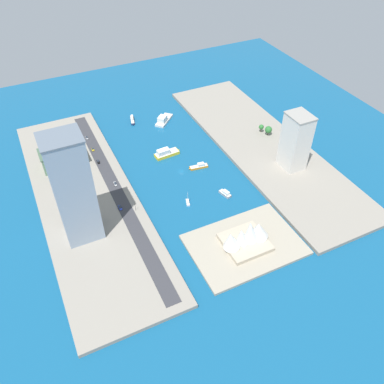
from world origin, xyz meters
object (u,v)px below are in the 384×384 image
object	(u,v)px
water_taxi_orange	(199,166)
sedan_silver	(87,138)
opera_landmark	(246,236)
ferry_white_commuter	(163,120)
van_white	(115,184)
sailboat_small_white	(188,202)
taxi_yellow_cab	(93,149)
yacht_sleek_gray	(225,193)
hotel_broad_white	(295,141)
terminal_long_green	(62,157)
patrol_launch_navy	(132,120)
ferry_yellow_fast	(166,153)
tower_tall_glass	(73,190)
suv_black	(98,162)
hatchback_blue	(120,207)
traffic_light_waterfront	(135,206)

from	to	relation	value
water_taxi_orange	sedan_silver	xyz separation A→B (m)	(73.98, -78.57, 2.39)
sedan_silver	opera_landmark	size ratio (longest dim) A/B	0.14
ferry_white_commuter	van_white	world-z (taller)	ferry_white_commuter
sailboat_small_white	sedan_silver	xyz separation A→B (m)	(47.28, -113.22, 2.92)
sailboat_small_white	taxi_yellow_cab	xyz separation A→B (m)	(47.23, -93.62, 2.83)
water_taxi_orange	taxi_yellow_cab	world-z (taller)	taxi_yellow_cab
yacht_sleek_gray	hotel_broad_white	world-z (taller)	hotel_broad_white
terminal_long_green	ferry_white_commuter	bearing A→B (deg)	-163.75
ferry_white_commuter	sailboat_small_white	world-z (taller)	sailboat_small_white
patrol_launch_navy	opera_landmark	xyz separation A→B (m)	(-16.10, 182.68, 7.97)
terminal_long_green	taxi_yellow_cab	size ratio (longest dim) A/B	7.03
ferry_yellow_fast	taxi_yellow_cab	world-z (taller)	ferry_yellow_fast
ferry_yellow_fast	tower_tall_glass	distance (m)	113.03
ferry_white_commuter	yacht_sleek_gray	bearing A→B (deg)	91.09
hotel_broad_white	taxi_yellow_cab	xyz separation A→B (m)	(141.88, -92.31, -22.98)
ferry_yellow_fast	terminal_long_green	xyz separation A→B (m)	(82.88, -21.67, 7.93)
ferry_white_commuter	sedan_silver	size ratio (longest dim) A/B	4.78
ferry_white_commuter	ferry_yellow_fast	size ratio (longest dim) A/B	1.00
terminal_long_green	suv_black	world-z (taller)	terminal_long_green
tower_tall_glass	ferry_yellow_fast	bearing A→B (deg)	-144.55
ferry_white_commuter	sailboat_small_white	bearing A→B (deg)	76.38
tower_tall_glass	hatchback_blue	bearing A→B (deg)	-156.76
patrol_launch_navy	traffic_light_waterfront	distance (m)	128.09
tower_tall_glass	sedan_silver	bearing A→B (deg)	-105.13
suv_black	sedan_silver	bearing A→B (deg)	-90.66
water_taxi_orange	hatchback_blue	bearing A→B (deg)	15.78
hatchback_blue	ferry_yellow_fast	bearing A→B (deg)	-139.39
water_taxi_orange	hatchback_blue	distance (m)	78.01
sailboat_small_white	hotel_broad_white	size ratio (longest dim) A/B	0.22
patrol_launch_navy	opera_landmark	world-z (taller)	opera_landmark
patrol_launch_navy	hatchback_blue	distance (m)	124.80
water_taxi_orange	hotel_broad_white	xyz separation A→B (m)	(-67.95, 33.35, 25.28)
sailboat_small_white	hotel_broad_white	world-z (taller)	hotel_broad_white
ferry_white_commuter	water_taxi_orange	xyz separation A→B (m)	(0.83, 78.94, -1.08)
van_white	taxi_yellow_cab	bearing A→B (deg)	-85.95
sailboat_small_white	tower_tall_glass	xyz separation A→B (m)	(77.67, -0.86, 41.30)
ferry_white_commuter	taxi_yellow_cab	bearing A→B (deg)	14.96
yacht_sleek_gray	traffic_light_waterfront	distance (m)	69.61
water_taxi_orange	sailboat_small_white	size ratio (longest dim) A/B	1.61
water_taxi_orange	ferry_yellow_fast	bearing A→B (deg)	-56.69
terminal_long_green	opera_landmark	bearing A→B (deg)	123.39
van_white	yacht_sleek_gray	bearing A→B (deg)	148.60
terminal_long_green	tower_tall_glass	bearing A→B (deg)	87.69
patrol_launch_navy	taxi_yellow_cab	size ratio (longest dim) A/B	3.40
patrol_launch_navy	suv_black	xyz separation A→B (m)	(48.58, 53.82, 2.28)
sailboat_small_white	yacht_sleek_gray	bearing A→B (deg)	171.98
water_taxi_orange	traffic_light_waterfront	world-z (taller)	traffic_light_waterfront
traffic_light_waterfront	opera_landmark	xyz separation A→B (m)	(-55.74, 61.02, 2.26)
patrol_launch_navy	hatchback_blue	size ratio (longest dim) A/B	3.30
hotel_broad_white	sailboat_small_white	bearing A→B (deg)	0.79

